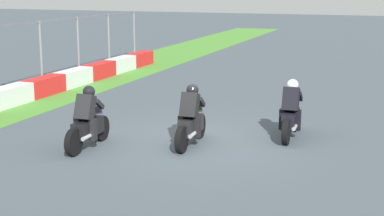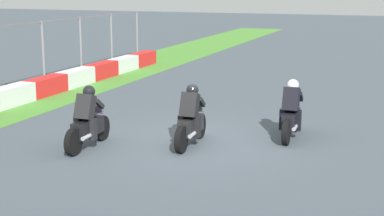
{
  "view_description": "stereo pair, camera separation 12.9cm",
  "coord_description": "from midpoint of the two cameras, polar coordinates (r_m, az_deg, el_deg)",
  "views": [
    {
      "loc": [
        -13.27,
        -4.73,
        3.93
      ],
      "look_at": [
        -0.13,
        0.1,
        0.9
      ],
      "focal_mm": 54.61,
      "sensor_mm": 36.0,
      "label": 1
    },
    {
      "loc": [
        -13.23,
        -4.85,
        3.93
      ],
      "look_at": [
        -0.13,
        0.1,
        0.9
      ],
      "focal_mm": 54.61,
      "sensor_mm": 36.0,
      "label": 2
    }
  ],
  "objects": [
    {
      "name": "rider_lane_b",
      "position": [
        14.22,
        -0.36,
        -1.23
      ],
      "size": [
        2.04,
        0.55,
        1.51
      ],
      "rotation": [
        0.0,
        0.0,
        0.04
      ],
      "color": "black",
      "rests_on": "ground_plane"
    },
    {
      "name": "rider_lane_a",
      "position": [
        15.12,
        9.4,
        -0.58
      ],
      "size": [
        2.04,
        0.55,
        1.51
      ],
      "rotation": [
        0.0,
        0.0,
        0.04
      ],
      "color": "black",
      "rests_on": "ground_plane"
    },
    {
      "name": "ground_plane",
      "position": [
        14.63,
        0.31,
        -3.37
      ],
      "size": [
        120.0,
        120.0,
        0.0
      ],
      "primitive_type": "plane",
      "color": "#454E58"
    },
    {
      "name": "rider_lane_c",
      "position": [
        14.23,
        -10.41,
        -1.43
      ],
      "size": [
        2.04,
        0.55,
        1.51
      ],
      "rotation": [
        0.0,
        0.0,
        0.04
      ],
      "color": "black",
      "rests_on": "ground_plane"
    }
  ]
}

